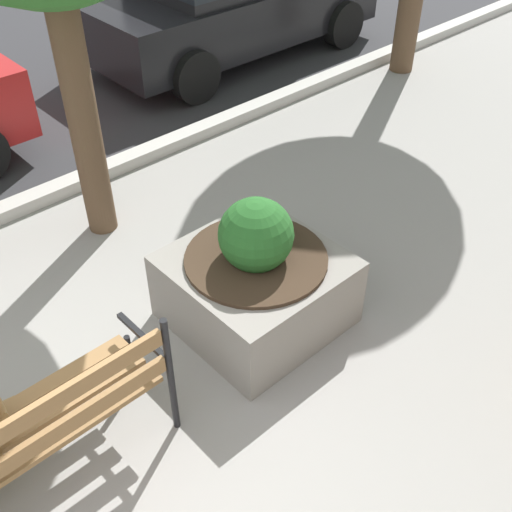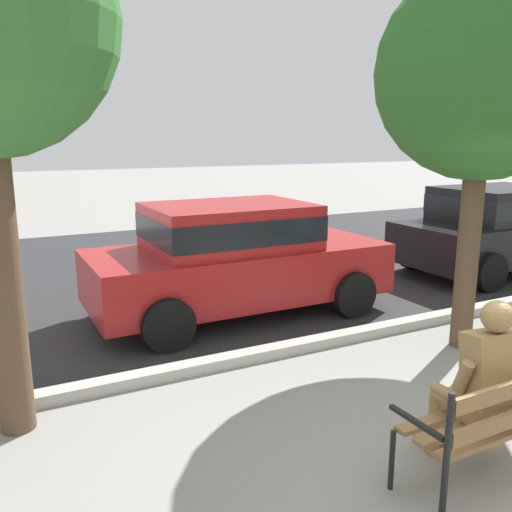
# 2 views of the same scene
# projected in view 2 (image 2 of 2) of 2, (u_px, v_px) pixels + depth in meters

# --- Properties ---
(street_surface) EXTENTS (60.00, 9.00, 0.01)m
(street_surface) POSITION_uv_depth(u_px,v_px,m) (171.00, 267.00, 10.25)
(street_surface) COLOR #2D2D30
(street_surface) RESTS_ON ground
(curb_stone) EXTENTS (60.00, 0.20, 0.12)m
(curb_stone) POSITION_uv_depth(u_px,v_px,m) (297.00, 346.00, 6.25)
(curb_stone) COLOR #B2AFA8
(curb_stone) RESTS_ON ground
(bronze_statue_seated) EXTENTS (0.71, 0.78, 1.37)m
(bronze_statue_seated) POSITION_uv_depth(u_px,v_px,m) (475.00, 387.00, 3.89)
(bronze_statue_seated) COLOR olive
(bronze_statue_seated) RESTS_ON ground
(street_tree_down_street) EXTENTS (2.33, 2.33, 4.29)m
(street_tree_down_street) POSITION_uv_depth(u_px,v_px,m) (484.00, 74.00, 5.77)
(street_tree_down_street) COLOR brown
(street_tree_down_street) RESTS_ON ground
(parked_car_red) EXTENTS (4.10, 1.93, 1.56)m
(parked_car_red) POSITION_uv_depth(u_px,v_px,m) (236.00, 255.00, 7.42)
(parked_car_red) COLOR #B21E1E
(parked_car_red) RESTS_ON ground
(parked_car_black) EXTENTS (4.10, 1.93, 1.56)m
(parked_car_black) POSITION_uv_depth(u_px,v_px,m) (501.00, 226.00, 9.81)
(parked_car_black) COLOR black
(parked_car_black) RESTS_ON ground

